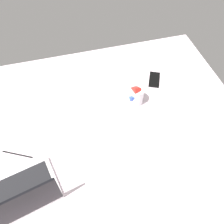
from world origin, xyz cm
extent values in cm
cube|color=silver|center=(0.00, 0.00, 9.00)|extent=(180.00, 140.00, 18.00)
cube|color=silver|center=(40.73, 25.13, 19.00)|extent=(37.30, 29.79, 2.00)
cube|color=black|center=(41.06, 23.67, 20.20)|extent=(32.06, 23.05, 0.40)
cube|color=black|center=(38.27, 35.86, 30.50)|extent=(32.39, 8.35, 21.00)
cylinder|color=silver|center=(-29.22, -14.68, 23.50)|extent=(9.00, 9.00, 11.00)
cube|color=#268C33|center=(-29.39, -14.75, 21.94)|extent=(4.77, 6.14, 4.11)
cube|color=blue|center=(-26.98, -13.68, 25.42)|extent=(5.51, 6.25, 5.35)
cube|color=red|center=(-28.76, -14.49, 28.91)|extent=(5.58, 6.17, 5.79)
cube|color=black|center=(-47.42, -29.18, 18.40)|extent=(12.06, 15.56, 0.80)
cube|color=black|center=(42.60, 3.69, 18.30)|extent=(15.34, 8.42, 0.60)
camera|label=1|loc=(9.62, 73.62, 133.48)|focal=38.63mm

